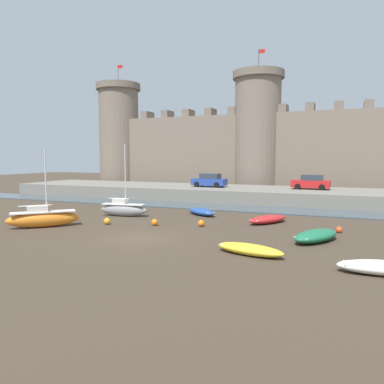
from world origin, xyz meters
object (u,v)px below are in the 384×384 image
Objects in this scene: mooring_buoy_off_centre at (155,222)px; car_quay_centre_east at (209,180)px; rowboat_foreground_centre at (202,211)px; mooring_buoy_near_shore at (107,221)px; mooring_buoy_near_channel at (339,230)px; car_quay_centre_west at (311,182)px; sailboat_foreground_right at (43,218)px; rowboat_near_channel_right at (250,249)px; rowboat_foreground_left at (316,235)px; rowboat_midflat_left at (268,219)px; sailboat_midflat_right at (123,209)px; mooring_buoy_mid_mud at (201,223)px.

mooring_buoy_off_centre is 18.32m from car_quay_centre_east.
mooring_buoy_near_shore is at bearing -125.11° from rowboat_foreground_centre.
mooring_buoy_near_channel is 0.10× the size of car_quay_centre_west.
sailboat_foreground_right is 1.44× the size of rowboat_near_channel_right.
mooring_buoy_off_centre is at bearing -169.46° from mooring_buoy_near_channel.
car_quay_centre_west is 1.00× the size of car_quay_centre_east.
rowboat_foreground_left is 14.91m from mooring_buoy_near_shore.
sailboat_midflat_right is (-12.11, -1.28, 0.31)m from rowboat_midflat_left.
sailboat_midflat_right reaches higher than rowboat_foreground_left.
sailboat_foreground_right is at bearing -125.80° from car_quay_centre_west.
rowboat_near_channel_right reaches higher than mooring_buoy_off_centre.
rowboat_midflat_left is 0.64× the size of sailboat_midflat_right.
car_quay_centre_east is (1.30, 19.02, 2.00)m from mooring_buoy_near_shore.
sailboat_foreground_right is 11.42m from mooring_buoy_mid_mud.
mooring_buoy_near_shore is (-14.91, -0.00, -0.12)m from rowboat_foreground_left.
car_quay_centre_west reaches higher than rowboat_foreground_left.
car_quay_centre_east is at bearing 97.01° from mooring_buoy_off_centre.
sailboat_foreground_right is at bearing -153.20° from mooring_buoy_off_centre.
rowboat_near_channel_right is at bearing -118.11° from mooring_buoy_near_channel.
mooring_buoy_off_centre is (3.52, 0.94, -0.01)m from mooring_buoy_near_shore.
rowboat_foreground_centre is at bearing -73.34° from car_quay_centre_east.
rowboat_foreground_left is 0.75× the size of sailboat_foreground_right.
rowboat_foreground_centre reaches higher than mooring_buoy_mid_mud.
rowboat_foreground_left is 18.72m from sailboat_foreground_right.
rowboat_near_channel_right is at bearing -6.73° from sailboat_foreground_right.
rowboat_foreground_centre is at bearing 161.85° from mooring_buoy_near_channel.
mooring_buoy_mid_mud is (-9.31, -1.40, 0.03)m from mooring_buoy_near_channel.
rowboat_midflat_left is 12.18m from mooring_buoy_near_shore.
rowboat_midflat_left reaches higher than mooring_buoy_mid_mud.
rowboat_near_channel_right is 8.84m from mooring_buoy_near_channel.
rowboat_foreground_centre is 7.12× the size of mooring_buoy_near_shore.
car_quay_centre_west is at bearing 49.48° from sailboat_midflat_right.
mooring_buoy_near_shore is at bearing -165.06° from mooring_buoy_off_centre.
sailboat_foreground_right is at bearing -102.78° from car_quay_centre_east.
rowboat_foreground_left is 16.45m from sailboat_midflat_right.
rowboat_foreground_left is 8.55× the size of mooring_buoy_off_centre.
car_quay_centre_west is (7.96, 13.21, 1.93)m from rowboat_foreground_centre.
rowboat_foreground_centre is at bearing 145.14° from rowboat_foreground_left.
mooring_buoy_near_shore is (-11.98, 4.51, -0.05)m from rowboat_near_channel_right.
mooring_buoy_off_centre is (-11.39, 0.94, -0.12)m from rowboat_foreground_left.
car_quay_centre_east is at bearing 106.66° from rowboat_foreground_centre.
sailboat_midflat_right is at bearing 68.75° from sailboat_foreground_right.
sailboat_midflat_right is 21.51m from car_quay_centre_west.
rowboat_midflat_left is at bearing 29.31° from mooring_buoy_off_centre.
rowboat_midflat_left is 9.71m from rowboat_near_channel_right.
car_quay_centre_east reaches higher than mooring_buoy_off_centre.
car_quay_centre_east is (-10.68, 23.53, 1.95)m from rowboat_near_channel_right.
mooring_buoy_near_channel is at bearing -1.98° from sailboat_midflat_right.
rowboat_foreground_left is at bearing -110.62° from mooring_buoy_near_channel.
mooring_buoy_mid_mud is at bearing -142.11° from rowboat_midflat_left.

